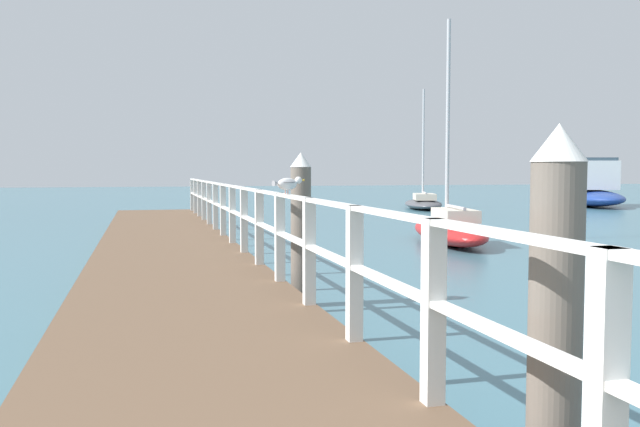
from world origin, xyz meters
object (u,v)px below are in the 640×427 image
(dock_piling_far, at_px, (301,229))
(boat_0, at_px, (449,229))
(seagull_foreground, at_px, (288,183))
(boat_4, at_px, (584,190))
(dock_piling_near, at_px, (555,323))
(boat_1, at_px, (423,202))

(dock_piling_far, height_order, boat_0, boat_0)
(dock_piling_far, xyz_separation_m, seagull_foreground, (-0.37, -0.89, 0.65))
(dock_piling_far, height_order, boat_4, boat_4)
(dock_piling_far, bearing_deg, seagull_foreground, -112.66)
(dock_piling_near, distance_m, seagull_foreground, 5.08)
(dock_piling_near, height_order, boat_1, boat_1)
(boat_1, bearing_deg, dock_piling_far, -99.55)
(dock_piling_far, relative_size, boat_1, 0.36)
(seagull_foreground, height_order, boat_4, boat_4)
(dock_piling_far, distance_m, boat_4, 30.09)
(dock_piling_far, bearing_deg, boat_0, 51.12)
(seagull_foreground, distance_m, boat_4, 31.01)
(dock_piling_near, xyz_separation_m, boat_0, (5.49, 12.72, -0.69))
(seagull_foreground, bearing_deg, boat_4, 111.81)
(dock_piling_far, height_order, boat_1, boat_1)
(dock_piling_far, distance_m, seagull_foreground, 1.16)
(seagull_foreground, bearing_deg, boat_0, 116.88)
(dock_piling_near, xyz_separation_m, boat_4, (20.51, 27.93, -0.23))
(dock_piling_near, bearing_deg, dock_piling_far, 90.00)
(boat_0, distance_m, boat_1, 15.82)
(dock_piling_near, bearing_deg, seagull_foreground, 94.24)
(boat_0, bearing_deg, boat_4, 56.42)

